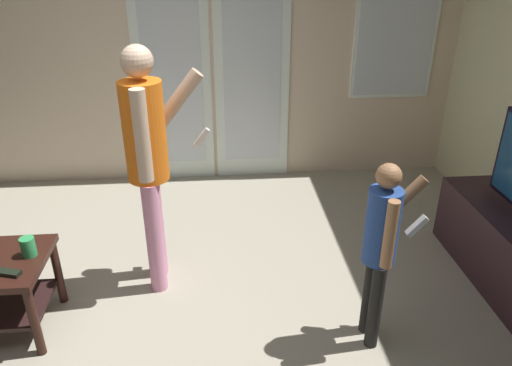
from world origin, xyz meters
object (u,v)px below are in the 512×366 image
person_adult (148,152)px  dvd_remote_slim (5,272)px  person_child (382,241)px  cup_near_edge (28,247)px

person_adult → dvd_remote_slim: 1.00m
person_child → cup_near_edge: (-1.91, 0.28, -0.12)m
cup_near_edge → dvd_remote_slim: (-0.07, -0.17, -0.05)m
person_child → dvd_remote_slim: bearing=176.6°
person_child → dvd_remote_slim: size_ratio=6.44×
dvd_remote_slim → person_child: bearing=13.2°
person_child → person_adult: bearing=152.9°
person_adult → person_child: bearing=-27.1°
person_adult → dvd_remote_slim: person_adult is taller
person_child → cup_near_edge: size_ratio=9.75×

